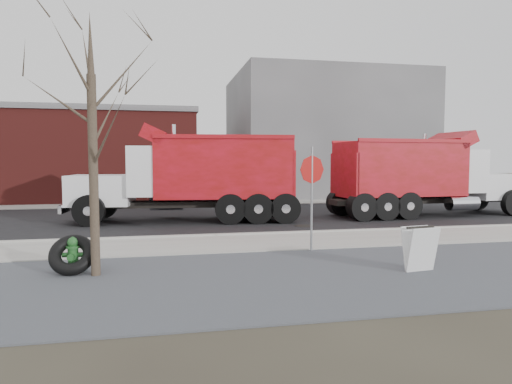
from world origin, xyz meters
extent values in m
plane|color=#383328|center=(0.00, 0.00, 0.00)|extent=(120.00, 120.00, 0.00)
cube|color=slate|center=(0.00, -3.50, 0.01)|extent=(60.00, 5.00, 0.03)
cube|color=#9E9B93|center=(0.00, 0.25, 0.03)|extent=(60.00, 2.50, 0.06)
cube|color=#9E9B93|center=(0.00, 1.55, 0.06)|extent=(60.00, 0.15, 0.11)
cube|color=black|center=(0.00, 6.30, 0.01)|extent=(60.00, 9.40, 0.02)
cube|color=#9E9B93|center=(0.00, 12.00, 0.03)|extent=(60.00, 2.00, 0.06)
cube|color=gray|center=(9.00, 18.00, 4.00)|extent=(12.00, 10.00, 8.00)
cube|color=maroon|center=(-10.00, 17.00, 2.50)|extent=(20.00, 8.00, 5.00)
cube|color=gray|center=(-10.00, 17.00, 5.15)|extent=(20.20, 8.20, 0.30)
cylinder|color=#382D23|center=(-3.20, -2.60, 2.00)|extent=(0.18, 0.18, 4.00)
cone|color=#382D23|center=(-3.20, -2.60, 4.60)|extent=(0.14, 0.14, 1.20)
cylinder|color=#2E6928|center=(-3.70, -2.21, 0.03)|extent=(0.40, 0.40, 0.05)
cylinder|color=#2E6928|center=(-3.70, -2.21, 0.30)|extent=(0.21, 0.21, 0.55)
cylinder|color=#2E6928|center=(-3.70, -2.21, 0.55)|extent=(0.27, 0.27, 0.05)
sphere|color=#2E6928|center=(-3.70, -2.21, 0.64)|extent=(0.22, 0.22, 0.22)
cylinder|color=#2E6928|center=(-3.70, -2.21, 0.73)|extent=(0.05, 0.05, 0.05)
cylinder|color=#2E6928|center=(-3.85, -2.19, 0.38)|extent=(0.12, 0.11, 0.10)
cylinder|color=#2E6928|center=(-3.54, -2.22, 0.38)|extent=(0.12, 0.11, 0.10)
cylinder|color=#2E6928|center=(-3.71, -2.36, 0.37)|extent=(0.15, 0.12, 0.14)
torus|color=black|center=(-3.69, -2.31, 0.41)|extent=(0.95, 0.81, 0.87)
cylinder|color=gray|center=(1.83, -1.10, 1.33)|extent=(0.06, 0.06, 2.67)
cylinder|color=#AB0E0C|center=(1.83, -1.10, 2.10)|extent=(0.70, 0.25, 0.72)
cube|color=white|center=(3.36, -3.69, 0.49)|extent=(0.70, 0.33, 0.93)
cube|color=white|center=(3.34, -3.49, 0.49)|extent=(0.70, 0.33, 0.93)
cube|color=black|center=(3.35, -3.59, 0.95)|extent=(0.68, 0.14, 0.04)
cube|color=black|center=(8.92, 5.16, 0.66)|extent=(8.40, 1.31, 0.22)
cube|color=white|center=(12.22, 5.34, 1.19)|extent=(2.25, 2.02, 1.08)
cube|color=silver|center=(13.29, 5.40, 1.19)|extent=(0.15, 1.71, 0.98)
cube|color=white|center=(10.32, 5.24, 1.88)|extent=(1.69, 2.33, 1.76)
cube|color=black|center=(11.07, 5.28, 2.37)|extent=(0.16, 1.96, 0.78)
cube|color=red|center=(7.65, 5.09, 1.98)|extent=(5.01, 2.61, 2.15)
cylinder|color=silver|center=(9.42, 6.12, 2.32)|extent=(0.14, 0.14, 2.35)
cylinder|color=black|center=(12.36, 6.41, 0.56)|extent=(1.09, 0.35, 1.08)
cylinder|color=black|center=(6.42, 5.97, 0.56)|extent=(1.09, 0.35, 1.08)
cylinder|color=black|center=(6.53, 4.09, 0.56)|extent=(1.09, 0.35, 1.08)
cube|color=black|center=(-0.89, 5.35, 0.67)|extent=(8.27, 1.63, 0.22)
cube|color=white|center=(-4.10, 5.65, 1.23)|extent=(2.38, 2.16, 1.11)
cube|color=silver|center=(-5.16, 5.74, 1.23)|extent=(0.22, 1.76, 1.01)
cube|color=white|center=(-2.21, 5.47, 1.93)|extent=(1.82, 2.45, 1.81)
cube|color=black|center=(-2.95, 5.54, 2.43)|extent=(0.24, 2.01, 0.80)
cube|color=red|center=(0.42, 5.23, 2.03)|extent=(5.23, 2.87, 2.21)
cylinder|color=silver|center=(-1.45, 4.44, 2.38)|extent=(0.15, 0.15, 2.41)
cylinder|color=black|center=(-4.40, 4.58, 0.57)|extent=(1.13, 0.40, 1.11)
cylinder|color=black|center=(-4.20, 6.75, 0.57)|extent=(1.13, 0.40, 1.11)
cylinder|color=black|center=(1.53, 4.16, 0.57)|extent=(1.13, 0.40, 1.11)
cylinder|color=black|center=(1.71, 6.08, 0.57)|extent=(1.13, 0.40, 1.11)
camera|label=1|loc=(-1.87, -12.06, 2.33)|focal=32.00mm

